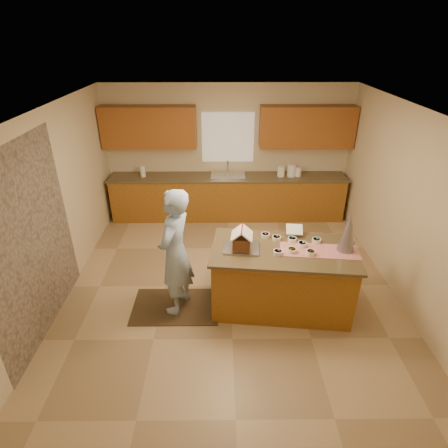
{
  "coord_description": "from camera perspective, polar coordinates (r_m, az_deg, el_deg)",
  "views": [
    {
      "loc": [
        -0.14,
        -4.72,
        3.6
      ],
      "look_at": [
        -0.1,
        0.2,
        1.0
      ],
      "focal_mm": 29.7,
      "sensor_mm": 36.0,
      "label": 1
    }
  ],
  "objects": [
    {
      "name": "canister_b",
      "position": [
        7.75,
        10.34,
        8.11
      ],
      "size": [
        0.17,
        0.17,
        0.24
      ],
      "primitive_type": "cylinder",
      "color": "white",
      "rests_on": "back_counter_top"
    },
    {
      "name": "stone_accent",
      "position": [
        5.13,
        -27.56,
        -2.85
      ],
      "size": [
        0.0,
        2.5,
        2.5
      ],
      "primitive_type": "plane",
      "rotation": [
        1.57,
        0.0,
        1.57
      ],
      "color": "gray",
      "rests_on": "wall_left"
    },
    {
      "name": "wall_back",
      "position": [
        7.8,
        0.58,
        11.09
      ],
      "size": [
        5.5,
        5.5,
        0.0
      ],
      "primitive_type": "plane",
      "color": "beige",
      "rests_on": "floor"
    },
    {
      "name": "floor",
      "position": [
        5.94,
        1.0,
        -9.48
      ],
      "size": [
        5.5,
        5.5,
        0.0
      ],
      "primitive_type": "plane",
      "color": "tan",
      "rests_on": "ground"
    },
    {
      "name": "wall_left",
      "position": [
        5.73,
        -24.74,
        2.06
      ],
      "size": [
        5.5,
        5.5,
        0.0
      ],
      "primitive_type": "plane",
      "color": "beige",
      "rests_on": "floor"
    },
    {
      "name": "wall_front",
      "position": [
        2.99,
        2.57,
        -20.9
      ],
      "size": [
        5.5,
        5.5,
        0.0
      ],
      "primitive_type": "plane",
      "color": "beige",
      "rests_on": "floor"
    },
    {
      "name": "back_counter_base",
      "position": [
        7.84,
        0.59,
        4.06
      ],
      "size": [
        4.8,
        0.6,
        0.88
      ],
      "primitive_type": "cube",
      "color": "olive",
      "rests_on": "floor"
    },
    {
      "name": "cookbook",
      "position": [
        5.39,
        10.78,
        -0.84
      ],
      "size": [
        0.25,
        0.2,
        0.1
      ],
      "primitive_type": "cube",
      "rotation": [
        -1.13,
        0.0,
        -0.11
      ],
      "color": "white",
      "rests_on": "island_top"
    },
    {
      "name": "candy_bowls",
      "position": [
        5.16,
        10.35,
        -3.05
      ],
      "size": [
        0.82,
        0.59,
        0.06
      ],
      "color": "#31B7BB",
      "rests_on": "island_top"
    },
    {
      "name": "wall_right",
      "position": [
        5.86,
        26.39,
        2.22
      ],
      "size": [
        5.5,
        5.5,
        0.0
      ],
      "primitive_type": "plane",
      "color": "beige",
      "rests_on": "floor"
    },
    {
      "name": "window_curtain",
      "position": [
        7.69,
        0.6,
        13.16
      ],
      "size": [
        1.05,
        0.03,
        1.0
      ],
      "primitive_type": "cube",
      "color": "white",
      "rests_on": "wall_back"
    },
    {
      "name": "canister_c",
      "position": [
        7.78,
        11.35,
        7.89
      ],
      "size": [
        0.13,
        0.13,
        0.19
      ],
      "primitive_type": "cylinder",
      "color": "white",
      "rests_on": "back_counter_top"
    },
    {
      "name": "tinsel_tree",
      "position": [
        5.11,
        18.58,
        -1.11
      ],
      "size": [
        0.25,
        0.25,
        0.57
      ],
      "primitive_type": "cone",
      "rotation": [
        0.0,
        0.0,
        -0.11
      ],
      "color": "#ADACB8",
      "rests_on": "island_top"
    },
    {
      "name": "rug",
      "position": [
        5.59,
        -7.43,
        -12.45
      ],
      "size": [
        1.24,
        0.81,
        0.01
      ],
      "primitive_type": "cube",
      "color": "black",
      "rests_on": "floor"
    },
    {
      "name": "gingerbread_house",
      "position": [
        4.96,
        2.74,
        -2.51
      ],
      "size": [
        0.32,
        0.32,
        0.29
      ],
      "color": "#583417",
      "rests_on": "baking_tray"
    },
    {
      "name": "island_base",
      "position": [
        5.36,
        8.83,
        -8.4
      ],
      "size": [
        1.97,
        1.14,
        0.92
      ],
      "primitive_type": "cube",
      "rotation": [
        0.0,
        0.0,
        -0.11
      ],
      "color": "olive",
      "rests_on": "floor"
    },
    {
      "name": "canister_a",
      "position": [
        7.72,
        8.78,
        8.01
      ],
      "size": [
        0.15,
        0.15,
        0.21
      ],
      "primitive_type": "cylinder",
      "color": "white",
      "rests_on": "back_counter_top"
    },
    {
      "name": "island_top",
      "position": [
        5.09,
        9.21,
        -4.03
      ],
      "size": [
        2.06,
        1.23,
        0.04
      ],
      "primitive_type": "cube",
      "rotation": [
        0.0,
        0.0,
        -0.11
      ],
      "color": "brown",
      "rests_on": "island_base"
    },
    {
      "name": "upper_cabinet_right",
      "position": [
        7.67,
        12.67,
        14.4
      ],
      "size": [
        1.85,
        0.35,
        0.8
      ],
      "primitive_type": "cube",
      "color": "#94481F",
      "rests_on": "wall_back"
    },
    {
      "name": "back_counter_top",
      "position": [
        7.66,
        0.61,
        7.21
      ],
      "size": [
        4.85,
        0.63,
        0.04
      ],
      "primitive_type": "cube",
      "color": "brown",
      "rests_on": "back_counter_base"
    },
    {
      "name": "table_runner",
      "position": [
        5.14,
        14.47,
        -4.0
      ],
      "size": [
        1.08,
        0.49,
        0.01
      ],
      "primitive_type": "cube",
      "rotation": [
        0.0,
        0.0,
        -0.11
      ],
      "color": "#B80D14",
      "rests_on": "island_top"
    },
    {
      "name": "upper_cabinet_left",
      "position": [
        7.62,
        -11.5,
        14.42
      ],
      "size": [
        1.85,
        0.35,
        0.8
      ],
      "primitive_type": "cube",
      "color": "#94481F",
      "rests_on": "wall_back"
    },
    {
      "name": "ceiling",
      "position": [
        4.81,
        1.27,
        17.07
      ],
      "size": [
        5.5,
        5.5,
        0.0
      ],
      "primitive_type": "plane",
      "color": "silver",
      "rests_on": "floor"
    },
    {
      "name": "boy",
      "position": [
        5.04,
        -7.5,
        -4.42
      ],
      "size": [
        0.63,
        0.77,
        1.83
      ],
      "primitive_type": "imported",
      "rotation": [
        0.0,
        0.0,
        -1.89
      ],
      "color": "#96B1D5",
      "rests_on": "rug"
    },
    {
      "name": "faucet",
      "position": [
        7.78,
        0.59,
        8.78
      ],
      "size": [
        0.03,
        0.03,
        0.28
      ],
      "primitive_type": "cylinder",
      "color": "silver",
      "rests_on": "back_counter_top"
    },
    {
      "name": "sink",
      "position": [
        7.66,
        0.61,
        7.14
      ],
      "size": [
        0.7,
        0.45,
        0.12
      ],
      "primitive_type": "cube",
      "color": "silver",
      "rests_on": "back_counter_top"
    },
    {
      "name": "baking_tray",
      "position": [
        5.02,
        2.71,
        -3.72
      ],
      "size": [
        0.52,
        0.4,
        0.03
      ],
      "primitive_type": "cube",
      "rotation": [
        0.0,
        0.0,
        -0.11
      ],
      "color": "silver",
      "rests_on": "island_top"
    },
    {
      "name": "paper_towel",
      "position": [
        7.78,
        -12.4,
        7.93
      ],
      "size": [
        0.1,
        0.1,
        0.23
      ],
      "primitive_type": "cylinder",
      "color": "white",
      "rests_on": "back_counter_top"
    }
  ]
}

